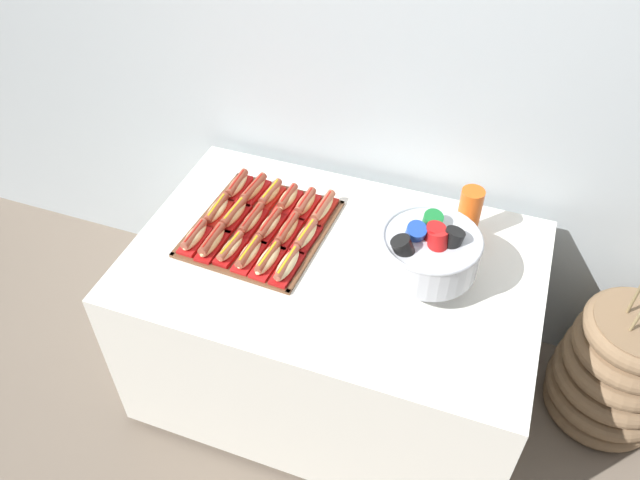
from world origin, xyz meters
TOP-DOWN VIEW (x-y plane):
  - ground_plane at (0.00, 0.00)m, footprint 10.00×10.00m
  - back_wall at (0.00, 0.60)m, footprint 6.00×0.10m
  - buffet_table at (0.00, 0.00)m, footprint 1.48×0.96m
  - floor_vase at (1.12, 0.27)m, footprint 0.49×0.49m
  - serving_tray at (-0.31, 0.05)m, footprint 0.51×0.55m
  - hot_dog_0 at (-0.51, -0.10)m, footprint 0.07×0.17m
  - hot_dog_1 at (-0.44, -0.11)m, footprint 0.07×0.18m
  - hot_dog_2 at (-0.36, -0.11)m, footprint 0.08×0.16m
  - hot_dog_3 at (-0.29, -0.11)m, footprint 0.07×0.18m
  - hot_dog_4 at (-0.21, -0.12)m, footprint 0.08×0.18m
  - hot_dog_5 at (-0.14, -0.12)m, footprint 0.07×0.18m
  - hot_dog_6 at (-0.50, 0.06)m, footprint 0.07×0.17m
  - hot_dog_7 at (-0.43, 0.06)m, footprint 0.08×0.18m
  - hot_dog_8 at (-0.35, 0.06)m, footprint 0.07×0.18m
  - hot_dog_9 at (-0.28, 0.05)m, footprint 0.07×0.18m
  - hot_dog_10 at (-0.20, 0.05)m, footprint 0.07×0.18m
  - hot_dog_11 at (-0.13, 0.04)m, footprint 0.08×0.17m
  - hot_dog_12 at (-0.49, 0.23)m, footprint 0.06×0.17m
  - hot_dog_13 at (-0.42, 0.22)m, footprint 0.08×0.18m
  - hot_dog_14 at (-0.34, 0.22)m, footprint 0.07×0.16m
  - hot_dog_15 at (-0.27, 0.22)m, footprint 0.07×0.16m
  - hot_dog_16 at (-0.19, 0.21)m, footprint 0.08×0.17m
  - hot_dog_17 at (-0.12, 0.21)m, footprint 0.07×0.18m
  - punch_bowl at (0.33, 0.00)m, footprint 0.34×0.34m
  - cup_stack at (0.42, 0.28)m, footprint 0.08×0.08m

SIDE VIEW (x-z plane):
  - ground_plane at x=0.00m, z-range 0.00..0.00m
  - floor_vase at x=1.12m, z-range -0.31..0.87m
  - buffet_table at x=0.00m, z-range 0.02..0.80m
  - serving_tray at x=-0.31m, z-range 0.78..0.79m
  - hot_dog_2 at x=-0.36m, z-range 0.79..0.84m
  - hot_dog_8 at x=-0.35m, z-range 0.79..0.84m
  - hot_dog_6 at x=-0.50m, z-range 0.79..0.84m
  - hot_dog_9 at x=-0.28m, z-range 0.79..0.84m
  - hot_dog_4 at x=-0.21m, z-range 0.79..0.84m
  - hot_dog_5 at x=-0.14m, z-range 0.79..0.84m
  - hot_dog_11 at x=-0.13m, z-range 0.79..0.85m
  - hot_dog_3 at x=-0.29m, z-range 0.79..0.85m
  - hot_dog_10 at x=-0.20m, z-range 0.79..0.85m
  - hot_dog_12 at x=-0.49m, z-range 0.79..0.85m
  - hot_dog_0 at x=-0.51m, z-range 0.79..0.85m
  - hot_dog_15 at x=-0.27m, z-range 0.79..0.85m
  - hot_dog_14 at x=-0.34m, z-range 0.79..0.85m
  - hot_dog_16 at x=-0.19m, z-range 0.79..0.85m
  - hot_dog_13 at x=-0.42m, z-range 0.79..0.85m
  - hot_dog_17 at x=-0.12m, z-range 0.79..0.85m
  - hot_dog_7 at x=-0.43m, z-range 0.79..0.85m
  - hot_dog_1 at x=-0.44m, z-range 0.79..0.85m
  - cup_stack at x=0.42m, z-range 0.78..1.00m
  - punch_bowl at x=0.33m, z-range 0.80..1.07m
  - back_wall at x=0.00m, z-range 0.00..2.60m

